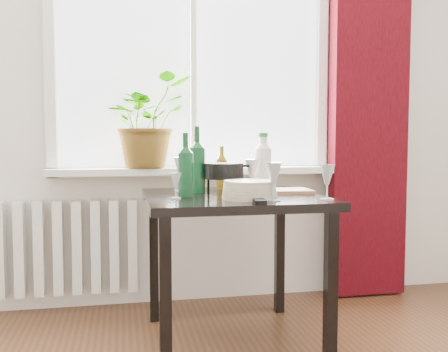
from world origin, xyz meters
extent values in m
cube|color=white|center=(0.00, 2.22, 1.60)|extent=(1.72, 0.08, 1.62)
cube|color=silver|center=(0.00, 2.15, 0.82)|extent=(1.72, 0.20, 0.04)
cube|color=#32040A|center=(1.12, 2.12, 1.30)|extent=(0.50, 0.12, 2.56)
cube|color=white|center=(-0.75, 2.18, 0.38)|extent=(0.80, 0.10, 0.55)
cube|color=black|center=(0.10, 1.55, 0.72)|extent=(0.85, 0.85, 0.04)
cube|color=black|center=(-0.27, 1.19, 0.35)|extent=(0.05, 0.05, 0.70)
cube|color=black|center=(-0.27, 1.92, 0.35)|extent=(0.05, 0.05, 0.70)
cube|color=black|center=(0.46, 1.19, 0.35)|extent=(0.05, 0.05, 0.70)
cube|color=black|center=(0.46, 1.92, 0.35)|extent=(0.05, 0.05, 0.70)
imported|color=#28681B|center=(-0.29, 2.16, 1.12)|extent=(0.66, 0.65, 0.55)
cylinder|color=beige|center=(0.14, 1.36, 0.78)|extent=(0.26, 0.26, 0.08)
cube|color=black|center=(0.14, 1.23, 0.75)|extent=(0.06, 0.17, 0.02)
cube|color=#A06A48|center=(0.37, 1.61, 0.75)|extent=(0.31, 0.21, 0.02)
camera|label=1|loc=(-0.43, -0.84, 1.00)|focal=40.00mm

